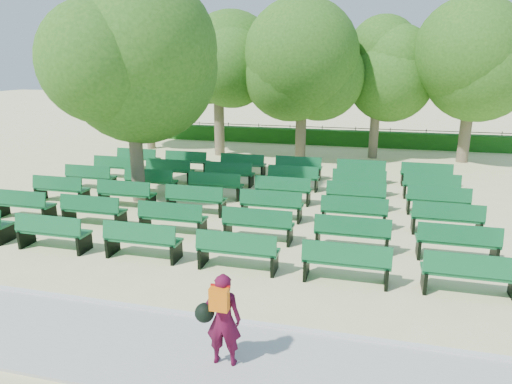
# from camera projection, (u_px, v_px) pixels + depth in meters

# --- Properties ---
(ground) EXTENTS (120.00, 120.00, 0.00)m
(ground) POSITION_uv_depth(u_px,v_px,m) (241.00, 215.00, 14.87)
(ground) COLOR beige
(paving) EXTENTS (30.00, 2.20, 0.06)m
(paving) POSITION_uv_depth(u_px,v_px,m) (124.00, 345.00, 7.96)
(paving) COLOR #ADAEA9
(paving) RESTS_ON ground
(curb) EXTENTS (30.00, 0.12, 0.10)m
(curb) POSITION_uv_depth(u_px,v_px,m) (154.00, 310.00, 9.03)
(curb) COLOR silver
(curb) RESTS_ON ground
(hedge) EXTENTS (26.00, 0.70, 0.90)m
(hedge) POSITION_uv_depth(u_px,v_px,m) (305.00, 137.00, 27.80)
(hedge) COLOR #1A5716
(hedge) RESTS_ON ground
(fence) EXTENTS (26.00, 0.10, 1.02)m
(fence) POSITION_uv_depth(u_px,v_px,m) (306.00, 143.00, 28.29)
(fence) COLOR black
(fence) RESTS_ON ground
(tree_line) EXTENTS (21.80, 6.80, 7.04)m
(tree_line) POSITION_uv_depth(u_px,v_px,m) (293.00, 156.00, 24.19)
(tree_line) COLOR #30641A
(tree_line) RESTS_ON ground
(bench_array) EXTENTS (1.98, 0.71, 1.23)m
(bench_array) POSITION_uv_depth(u_px,v_px,m) (241.00, 205.00, 15.55)
(bench_array) COLOR #0F5B2E
(bench_array) RESTS_ON ground
(tree_among) EXTENTS (5.14, 5.14, 6.90)m
(tree_among) POSITION_uv_depth(u_px,v_px,m) (130.00, 69.00, 15.21)
(tree_among) COLOR brown
(tree_among) RESTS_ON ground
(person) EXTENTS (0.75, 0.46, 1.58)m
(person) POSITION_uv_depth(u_px,v_px,m) (222.00, 318.00, 7.22)
(person) COLOR #4A0A25
(person) RESTS_ON ground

